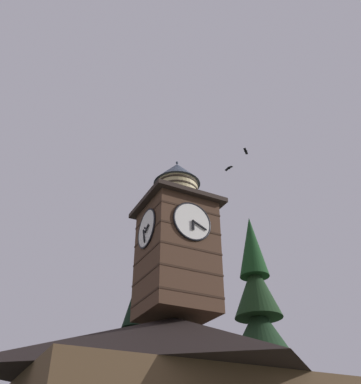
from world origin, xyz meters
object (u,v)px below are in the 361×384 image
at_px(clock_tower, 176,240).
at_px(flying_bird_high, 229,168).
at_px(flying_bird_low, 246,151).
at_px(moon, 222,364).
at_px(pine_tree_aside, 265,376).

height_order(clock_tower, flying_bird_high, flying_bird_high).
bearing_deg(flying_bird_low, moon, -118.29).
height_order(clock_tower, pine_tree_aside, clock_tower).
bearing_deg(flying_bird_low, clock_tower, -11.68).
bearing_deg(pine_tree_aside, flying_bird_low, 55.27).
height_order(clock_tower, flying_bird_low, flying_bird_low).
xyz_separation_m(flying_bird_high, flying_bird_low, (0.04, 2.01, 0.02)).
xyz_separation_m(pine_tree_aside, flying_bird_low, (2.40, 3.46, 12.53)).
bearing_deg(moon, flying_bird_high, 59.82).
relative_size(moon, flying_bird_high, 2.86).
relative_size(pine_tree_aside, moon, 8.66).
relative_size(clock_tower, flying_bird_low, 15.44).
xyz_separation_m(pine_tree_aside, flying_bird_high, (2.36, 1.44, 12.52)).
distance_m(clock_tower, flying_bird_high, 8.21).
bearing_deg(clock_tower, moon, -126.18).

